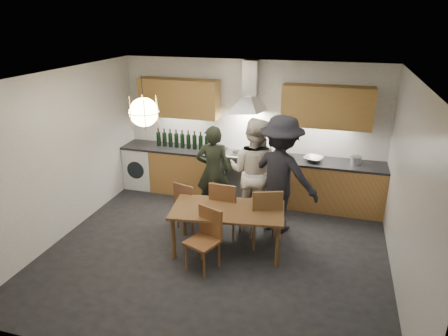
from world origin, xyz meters
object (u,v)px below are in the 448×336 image
(person_left, at_px, (213,171))
(mixing_bowl, at_px, (313,159))
(stock_pot, at_px, (356,161))
(person_right, at_px, (280,175))
(dining_table, at_px, (228,214))
(person_mid, at_px, (254,171))
(wine_bottles, at_px, (182,139))
(chair_back_left, at_px, (187,203))
(chair_front, at_px, (206,235))

(person_left, distance_m, mixing_bowl, 1.81)
(stock_pot, bearing_deg, mixing_bowl, -174.89)
(person_right, xyz_separation_m, stock_pot, (1.17, 1.03, -0.00))
(dining_table, xyz_separation_m, person_mid, (0.17, 1.02, 0.30))
(person_right, xyz_separation_m, mixing_bowl, (0.44, 0.97, -0.02))
(person_left, xyz_separation_m, person_right, (1.20, -0.24, 0.16))
(stock_pot, bearing_deg, dining_table, -133.48)
(person_right, bearing_deg, wine_bottles, -12.69)
(wine_bottles, bearing_deg, person_mid, -28.65)
(chair_back_left, bearing_deg, stock_pot, -135.72)
(dining_table, distance_m, chair_back_left, 0.94)
(dining_table, bearing_deg, stock_pot, 38.52)
(chair_front, bearing_deg, dining_table, 91.67)
(chair_front, height_order, wine_bottles, wine_bottles)
(chair_front, distance_m, wine_bottles, 2.77)
(chair_front, bearing_deg, person_left, 125.54)
(dining_table, bearing_deg, chair_front, -117.81)
(chair_front, height_order, person_left, person_left)
(person_mid, bearing_deg, mixing_bowl, -130.09)
(person_mid, bearing_deg, chair_front, 85.14)
(wine_bottles, bearing_deg, stock_pot, -0.11)
(person_right, relative_size, stock_pot, 10.67)
(chair_back_left, relative_size, wine_bottles, 0.75)
(person_right, height_order, mixing_bowl, person_right)
(chair_back_left, relative_size, mixing_bowl, 2.49)
(chair_front, bearing_deg, wine_bottles, 139.67)
(mixing_bowl, distance_m, wine_bottles, 2.53)
(mixing_bowl, bearing_deg, wine_bottles, 178.40)
(person_right, bearing_deg, dining_table, 67.67)
(mixing_bowl, bearing_deg, person_mid, -138.06)
(person_left, bearing_deg, person_mid, 157.29)
(person_mid, xyz_separation_m, mixing_bowl, (0.91, 0.81, 0.03))
(chair_back_left, height_order, chair_front, chair_front)
(person_mid, relative_size, person_right, 0.95)
(person_mid, relative_size, stock_pot, 10.11)
(dining_table, xyz_separation_m, chair_back_left, (-0.82, 0.45, -0.14))
(chair_front, bearing_deg, chair_back_left, 145.88)
(chair_back_left, relative_size, stock_pot, 4.56)
(chair_front, xyz_separation_m, mixing_bowl, (1.25, 2.32, 0.43))
(person_left, bearing_deg, mixing_bowl, -172.23)
(dining_table, bearing_deg, person_left, 109.49)
(person_mid, bearing_deg, wine_bottles, -20.68)
(chair_back_left, height_order, person_right, person_right)
(stock_pot, bearing_deg, person_mid, -151.66)
(dining_table, xyz_separation_m, person_left, (-0.57, 1.10, 0.20))
(chair_front, height_order, person_mid, person_mid)
(wine_bottles, bearing_deg, mixing_bowl, -1.60)
(dining_table, bearing_deg, chair_back_left, 143.17)
(mixing_bowl, bearing_deg, chair_back_left, -143.82)
(chair_back_left, distance_m, stock_pot, 3.03)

